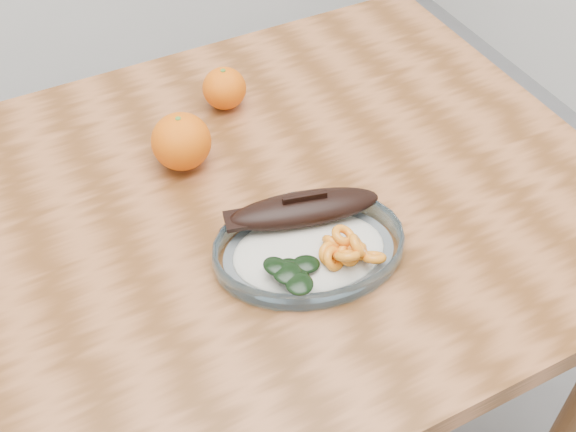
{
  "coord_description": "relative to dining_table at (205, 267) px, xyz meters",
  "views": [
    {
      "loc": [
        -0.2,
        -0.66,
        1.47
      ],
      "look_at": [
        0.1,
        -0.06,
        0.77
      ],
      "focal_mm": 45.0,
      "sensor_mm": 36.0,
      "label": 1
    }
  ],
  "objects": [
    {
      "name": "dining_table",
      "position": [
        0.0,
        0.0,
        0.0
      ],
      "size": [
        1.2,
        0.8,
        0.75
      ],
      "color": "brown",
      "rests_on": "ground"
    },
    {
      "name": "orange_right",
      "position": [
        0.14,
        0.22,
        0.13
      ],
      "size": [
        0.07,
        0.07,
        0.07
      ],
      "primitive_type": "sphere",
      "color": "#E13A04",
      "rests_on": "dining_table"
    },
    {
      "name": "plated_meal",
      "position": [
        0.11,
        -0.12,
        0.12
      ],
      "size": [
        0.55,
        0.55,
        0.08
      ],
      "rotation": [
        0.0,
        0.0,
        -0.24
      ],
      "color": "white",
      "rests_on": "dining_table"
    },
    {
      "name": "orange_left",
      "position": [
        0.02,
        0.12,
        0.14
      ],
      "size": [
        0.09,
        0.09,
        0.09
      ],
      "primitive_type": "sphere",
      "color": "#E13A04",
      "rests_on": "dining_table"
    }
  ]
}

